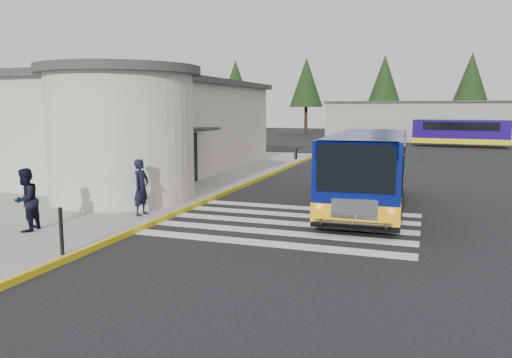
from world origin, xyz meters
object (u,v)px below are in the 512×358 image
(pedestrian_a, at_px, (141,187))
(far_bus_a, at_px, (461,132))
(transit_bus, at_px, (368,173))
(bollard, at_px, (61,231))
(pedestrian_b, at_px, (26,200))

(pedestrian_a, distance_m, far_bus_a, 36.82)
(transit_bus, bearing_deg, bollard, -126.78)
(transit_bus, xyz_separation_m, bollard, (-5.87, -8.44, -0.54))
(pedestrian_a, bearing_deg, pedestrian_b, 149.48)
(pedestrian_a, xyz_separation_m, far_bus_a, (11.04, 35.12, 0.33))
(transit_bus, relative_size, pedestrian_b, 5.39)
(transit_bus, xyz_separation_m, far_bus_a, (4.59, 30.99, 0.12))
(transit_bus, height_order, pedestrian_a, transit_bus)
(bollard, bearing_deg, pedestrian_a, 97.77)
(far_bus_a, bearing_deg, pedestrian_b, 166.49)
(pedestrian_b, height_order, far_bus_a, far_bus_a)
(transit_bus, xyz_separation_m, pedestrian_b, (-8.30, -6.94, -0.23))
(transit_bus, distance_m, bollard, 10.29)
(pedestrian_a, bearing_deg, far_bus_a, -14.67)
(transit_bus, height_order, far_bus_a, transit_bus)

